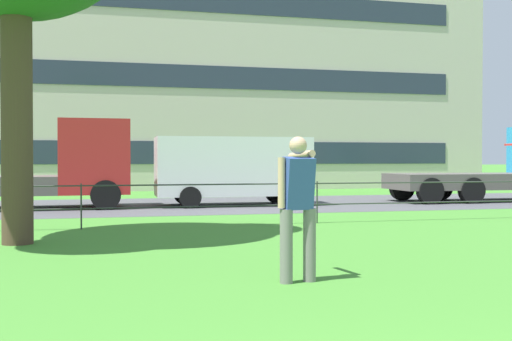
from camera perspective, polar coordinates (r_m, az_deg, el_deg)
street_strip at (r=20.81m, az=-7.60°, el=-3.16°), size 80.00×7.75×0.01m
park_fence at (r=14.30m, az=-4.72°, el=-2.38°), size 37.99×0.04×1.00m
person_thrower at (r=7.78m, az=3.80°, el=-3.00°), size 0.51×0.82×1.81m
flatbed_truck_far_left at (r=20.36m, az=-18.71°, el=0.12°), size 7.36×2.61×2.75m
panel_van_far_right at (r=20.59m, az=-2.12°, el=0.33°), size 5.04×2.19×2.24m
apartment_building_background at (r=37.42m, az=-4.50°, el=10.32°), size 28.43×12.98×15.10m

